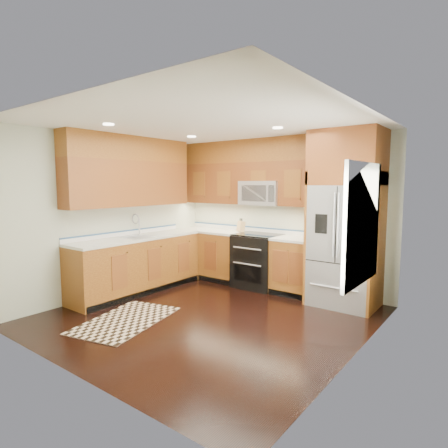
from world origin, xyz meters
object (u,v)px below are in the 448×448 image
Objects in this scene: knife_block at (241,226)px; utensil_crock at (317,231)px; refrigerator at (346,219)px; rug at (126,320)px; range at (257,261)px.

utensil_crock reaches higher than knife_block.
refrigerator is 0.66m from utensil_crock.
rug is 2.79m from knife_block.
utensil_crock reaches higher than range.
knife_block is (-2.00, 0.17, -0.26)m from refrigerator.
utensil_crock is at bearing 46.62° from rug.
knife_block is at bearing -176.16° from utensil_crock.
utensil_crock is (1.00, 0.23, 0.59)m from range.
utensil_crock is at bearing 3.84° from knife_block.
knife_block is 1.45m from utensil_crock.
refrigerator reaches higher than range.
refrigerator is 10.44× the size of knife_block.
range is at bearing -16.90° from knife_block.
rug is at bearing -130.65° from refrigerator.
utensil_crock is (-0.55, 0.27, -0.25)m from refrigerator.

